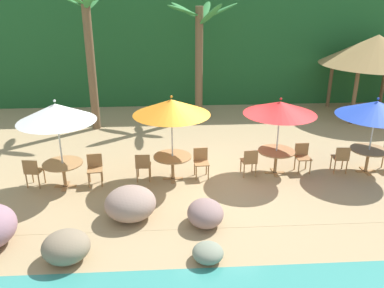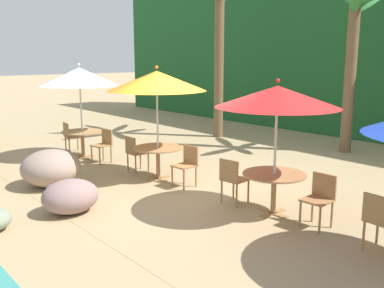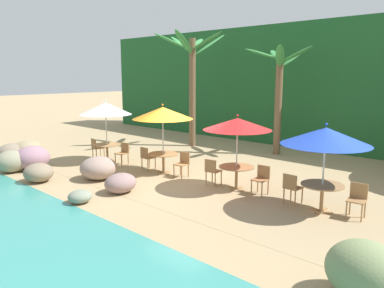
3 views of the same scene
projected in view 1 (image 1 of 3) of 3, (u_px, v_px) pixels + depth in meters
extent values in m
plane|color=tan|center=(217.00, 178.00, 11.82)|extent=(120.00, 120.00, 0.00)
cube|color=tan|center=(217.00, 178.00, 11.82)|extent=(18.00, 5.20, 0.01)
cube|color=#1E5628|center=(196.00, 38.00, 19.07)|extent=(28.00, 2.40, 6.00)
ellipsoid|color=gray|center=(205.00, 213.00, 9.45)|extent=(0.87, 1.01, 0.60)
ellipsoid|color=#84735B|center=(66.00, 247.00, 8.21)|extent=(0.99, 0.96, 0.64)
ellipsoid|color=gray|center=(208.00, 253.00, 8.24)|extent=(0.65, 0.68, 0.36)
ellipsoid|color=gray|center=(130.00, 203.00, 9.69)|extent=(1.25, 1.25, 0.79)
cylinder|color=silver|center=(61.00, 149.00, 10.91)|extent=(0.04, 0.04, 2.30)
cone|color=white|center=(56.00, 113.00, 10.53)|extent=(2.09, 2.09, 0.48)
sphere|color=white|center=(54.00, 101.00, 10.41)|extent=(0.07, 0.07, 0.07)
cube|color=#A37547|center=(66.00, 186.00, 11.33)|extent=(0.60, 0.12, 0.03)
cube|color=#A37547|center=(66.00, 186.00, 11.33)|extent=(0.12, 0.60, 0.03)
cylinder|color=#A37547|center=(64.00, 175.00, 11.20)|extent=(0.09, 0.09, 0.71)
cylinder|color=#A37547|center=(63.00, 164.00, 11.07)|extent=(1.10, 1.10, 0.03)
cylinder|color=#9E7042|center=(102.00, 180.00, 11.25)|extent=(0.04, 0.04, 0.45)
cylinder|color=#9E7042|center=(89.00, 181.00, 11.20)|extent=(0.04, 0.04, 0.45)
cylinder|color=#9E7042|center=(102.00, 174.00, 11.58)|extent=(0.04, 0.04, 0.45)
cylinder|color=#9E7042|center=(90.00, 175.00, 11.53)|extent=(0.04, 0.04, 0.45)
cube|color=#9E7042|center=(95.00, 170.00, 11.30)|extent=(0.46, 0.46, 0.03)
cube|color=#9E7042|center=(95.00, 161.00, 11.41)|extent=(0.42, 0.08, 0.42)
cylinder|color=#9E7042|center=(33.00, 175.00, 11.50)|extent=(0.04, 0.04, 0.45)
cylinder|color=#9E7042|center=(45.00, 176.00, 11.47)|extent=(0.04, 0.04, 0.45)
cylinder|color=#9E7042|center=(27.00, 181.00, 11.17)|extent=(0.04, 0.04, 0.45)
cylinder|color=#9E7042|center=(39.00, 182.00, 11.14)|extent=(0.04, 0.04, 0.45)
cube|color=#9E7042|center=(35.00, 171.00, 11.24)|extent=(0.48, 0.48, 0.03)
cube|color=#9E7042|center=(30.00, 168.00, 10.98)|extent=(0.42, 0.10, 0.42)
cylinder|color=silver|center=(172.00, 143.00, 11.37)|extent=(0.04, 0.04, 2.31)
cone|color=orange|center=(172.00, 107.00, 10.98)|extent=(2.16, 2.16, 0.43)
sphere|color=orange|center=(171.00, 97.00, 10.87)|extent=(0.07, 0.07, 0.07)
cube|color=#A37547|center=(173.00, 179.00, 11.79)|extent=(0.60, 0.12, 0.03)
cube|color=#A37547|center=(173.00, 179.00, 11.79)|extent=(0.12, 0.60, 0.03)
cylinder|color=#A37547|center=(173.00, 168.00, 11.66)|extent=(0.09, 0.09, 0.71)
cylinder|color=#A37547|center=(172.00, 156.00, 11.53)|extent=(1.10, 1.10, 0.03)
cylinder|color=#9E7042|center=(208.00, 173.00, 11.67)|extent=(0.04, 0.04, 0.45)
cylinder|color=#9E7042|center=(196.00, 173.00, 11.63)|extent=(0.04, 0.04, 0.45)
cylinder|color=#9E7042|center=(206.00, 168.00, 12.00)|extent=(0.04, 0.04, 0.45)
cylinder|color=#9E7042|center=(195.00, 168.00, 11.96)|extent=(0.04, 0.04, 0.45)
cube|color=#9E7042|center=(201.00, 163.00, 11.72)|extent=(0.45, 0.45, 0.03)
cube|color=#9E7042|center=(201.00, 154.00, 11.84)|extent=(0.42, 0.06, 0.42)
cylinder|color=#9E7042|center=(138.00, 170.00, 11.85)|extent=(0.04, 0.04, 0.45)
cylinder|color=#9E7042|center=(150.00, 170.00, 11.86)|extent=(0.04, 0.04, 0.45)
cylinder|color=#9E7042|center=(137.00, 175.00, 11.51)|extent=(0.04, 0.04, 0.45)
cylinder|color=#9E7042|center=(149.00, 175.00, 11.53)|extent=(0.04, 0.04, 0.45)
cube|color=#9E7042|center=(143.00, 165.00, 11.60)|extent=(0.43, 0.43, 0.03)
cube|color=#9E7042|center=(143.00, 162.00, 11.34)|extent=(0.42, 0.05, 0.42)
cylinder|color=silver|center=(277.00, 140.00, 11.77)|extent=(0.04, 0.04, 2.17)
cone|color=red|center=(280.00, 108.00, 11.41)|extent=(2.11, 2.11, 0.36)
sphere|color=red|center=(281.00, 99.00, 11.31)|extent=(0.07, 0.07, 0.07)
cube|color=#A37547|center=(275.00, 173.00, 12.17)|extent=(0.60, 0.12, 0.03)
cube|color=#A37547|center=(275.00, 173.00, 12.17)|extent=(0.12, 0.60, 0.03)
cylinder|color=#A37547|center=(276.00, 162.00, 12.04)|extent=(0.09, 0.09, 0.71)
cylinder|color=#A37547|center=(276.00, 151.00, 11.91)|extent=(1.10, 1.10, 0.03)
cylinder|color=#9E7042|center=(310.00, 167.00, 12.01)|extent=(0.04, 0.04, 0.45)
cylinder|color=#9E7042|center=(299.00, 168.00, 11.98)|extent=(0.04, 0.04, 0.45)
cylinder|color=#9E7042|center=(306.00, 163.00, 12.34)|extent=(0.04, 0.04, 0.45)
cylinder|color=#9E7042|center=(295.00, 163.00, 12.31)|extent=(0.04, 0.04, 0.45)
cube|color=#9E7042|center=(303.00, 158.00, 12.08)|extent=(0.43, 0.43, 0.03)
cube|color=#9E7042|center=(302.00, 150.00, 12.19)|extent=(0.42, 0.05, 0.42)
cylinder|color=#9E7042|center=(241.00, 166.00, 12.10)|extent=(0.04, 0.04, 0.45)
cylinder|color=#9E7042|center=(252.00, 165.00, 12.16)|extent=(0.04, 0.04, 0.45)
cylinder|color=#9E7042|center=(244.00, 171.00, 11.77)|extent=(0.04, 0.04, 0.45)
cylinder|color=#9E7042|center=(256.00, 170.00, 11.83)|extent=(0.04, 0.04, 0.45)
cube|color=#9E7042|center=(249.00, 161.00, 11.88)|extent=(0.46, 0.46, 0.03)
cube|color=#9E7042|center=(251.00, 158.00, 11.62)|extent=(0.42, 0.08, 0.42)
cylinder|color=silver|center=(371.00, 140.00, 11.88)|extent=(0.04, 0.04, 2.11)
cone|color=blue|center=(376.00, 109.00, 11.52)|extent=(2.26, 2.26, 0.44)
sphere|color=blue|center=(378.00, 99.00, 11.41)|extent=(0.07, 0.07, 0.07)
cube|color=#A37547|center=(365.00, 171.00, 12.26)|extent=(0.60, 0.12, 0.03)
cube|color=#A37547|center=(365.00, 171.00, 12.26)|extent=(0.12, 0.60, 0.03)
cylinder|color=#A37547|center=(367.00, 161.00, 12.13)|extent=(0.09, 0.09, 0.71)
cylinder|color=#A37547|center=(369.00, 150.00, 12.00)|extent=(1.10, 1.10, 0.03)
cylinder|color=#9E7042|center=(383.00, 161.00, 12.46)|extent=(0.04, 0.04, 0.45)
cylinder|color=#9E7042|center=(331.00, 162.00, 12.35)|extent=(0.04, 0.04, 0.45)
cylinder|color=#9E7042|center=(342.00, 162.00, 12.35)|extent=(0.04, 0.04, 0.45)
cylinder|color=#9E7042|center=(335.00, 167.00, 12.02)|extent=(0.04, 0.04, 0.45)
cylinder|color=#9E7042|center=(347.00, 167.00, 12.02)|extent=(0.04, 0.04, 0.45)
cube|color=#9E7042|center=(340.00, 158.00, 12.10)|extent=(0.45, 0.45, 0.03)
cube|color=#9E7042|center=(343.00, 154.00, 11.84)|extent=(0.42, 0.06, 0.42)
cylinder|color=brown|center=(91.00, 62.00, 15.05)|extent=(0.32, 0.32, 5.28)
cylinder|color=brown|center=(199.00, 65.00, 16.43)|extent=(0.32, 0.32, 4.58)
ellipsoid|color=#388942|center=(219.00, 11.00, 15.69)|extent=(1.49, 0.40, 0.72)
ellipsoid|color=#388942|center=(204.00, 12.00, 16.38)|extent=(0.82, 1.43, 0.91)
ellipsoid|color=#388942|center=(185.00, 10.00, 16.13)|extent=(1.32, 1.31, 0.65)
ellipsoid|color=#388942|center=(184.00, 11.00, 15.19)|extent=(1.46, 1.17, 0.55)
ellipsoid|color=#388942|center=(211.00, 14.00, 15.08)|extent=(0.99, 1.39, 0.91)
cylinder|color=brown|center=(330.00, 83.00, 18.52)|extent=(0.16, 0.16, 2.20)
cylinder|color=brown|center=(383.00, 83.00, 18.67)|extent=(0.16, 0.16, 2.20)
cylinder|color=brown|center=(354.00, 98.00, 16.16)|extent=(0.16, 0.16, 2.20)
cone|color=#9E7F4C|center=(377.00, 50.00, 16.78)|extent=(4.63, 4.63, 1.23)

